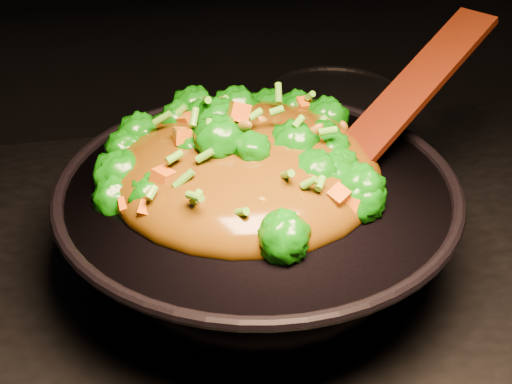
{
  "coord_description": "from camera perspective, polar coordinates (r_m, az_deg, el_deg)",
  "views": [
    {
      "loc": [
        -0.17,
        -0.58,
        1.46
      ],
      "look_at": [
        -0.05,
        0.08,
        1.01
      ],
      "focal_mm": 50.0,
      "sensor_mm": 36.0,
      "label": 1
    }
  ],
  "objects": [
    {
      "name": "stir_fry",
      "position": [
        0.79,
        -0.93,
        4.6
      ],
      "size": [
        0.34,
        0.34,
        0.11
      ],
      "primitive_type": null,
      "rotation": [
        0.0,
        0.0,
        -0.08
      ],
      "color": "#0F6B07",
      "rests_on": "wok"
    },
    {
      "name": "wok",
      "position": [
        0.83,
        0.13,
        -3.06
      ],
      "size": [
        0.58,
        0.58,
        0.12
      ],
      "primitive_type": null,
      "rotation": [
        0.0,
        0.0,
        0.39
      ],
      "color": "black",
      "rests_on": "stovetop"
    },
    {
      "name": "back_pot",
      "position": [
        1.07,
        6.15,
        5.26
      ],
      "size": [
        0.2,
        0.2,
        0.11
      ],
      "primitive_type": "cylinder",
      "rotation": [
        0.0,
        0.0,
        -0.03
      ],
      "color": "black",
      "rests_on": "stovetop"
    },
    {
      "name": "spatula",
      "position": [
        0.87,
        11.5,
        7.05
      ],
      "size": [
        0.3,
        0.23,
        0.14
      ],
      "primitive_type": "cube",
      "rotation": [
        0.0,
        -0.38,
        0.61
      ],
      "color": "#331006",
      "rests_on": "wok"
    }
  ]
}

